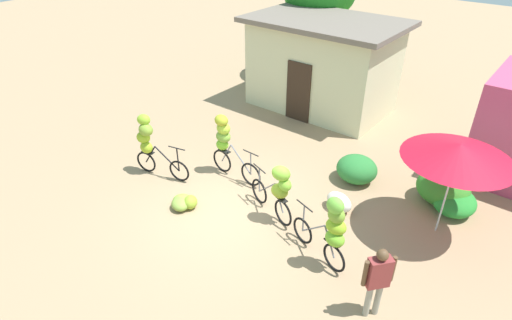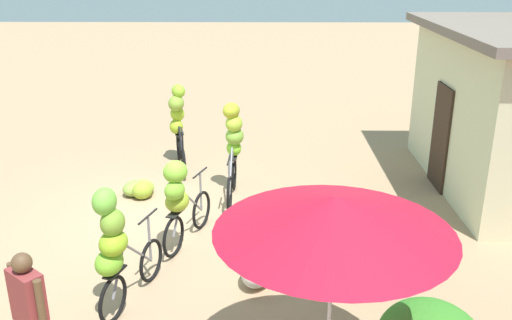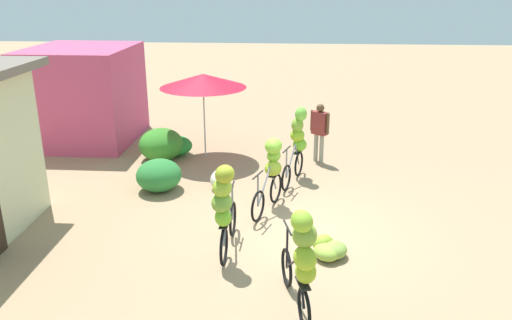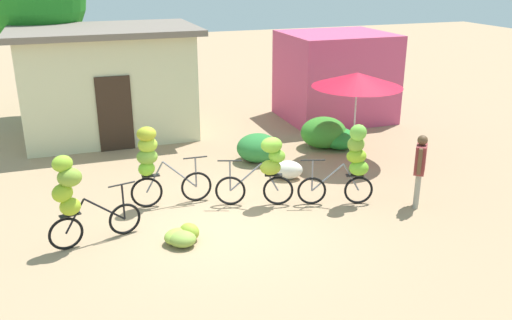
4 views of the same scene
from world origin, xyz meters
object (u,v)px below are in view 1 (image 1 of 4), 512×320
at_px(market_umbrella, 459,152).
at_px(bicycle_leftmost, 149,141).
at_px(produce_sack, 339,202).
at_px(person_vendor, 378,277).
at_px(bicycle_near_pile, 226,141).
at_px(banana_pile_on_ground, 184,202).
at_px(bicycle_center_loaded, 278,188).
at_px(building_low, 323,64).
at_px(bicycle_by_shop, 331,227).

height_order(market_umbrella, bicycle_leftmost, market_umbrella).
distance_m(market_umbrella, bicycle_leftmost, 7.32).
distance_m(produce_sack, person_vendor, 3.08).
bearing_deg(bicycle_leftmost, produce_sack, 20.29).
bearing_deg(market_umbrella, bicycle_near_pile, -167.14).
xyz_separation_m(bicycle_near_pile, produce_sack, (3.15, 0.49, -0.80)).
bearing_deg(banana_pile_on_ground, bicycle_center_loaded, 27.79).
xyz_separation_m(bicycle_leftmost, bicycle_near_pile, (1.58, 1.25, 0.02)).
relative_size(bicycle_center_loaded, banana_pile_on_ground, 1.97).
relative_size(building_low, bicycle_by_shop, 2.92).
height_order(produce_sack, person_vendor, person_vendor).
distance_m(bicycle_leftmost, bicycle_center_loaded, 3.82).
bearing_deg(building_low, bicycle_center_loaded, -67.23).
bearing_deg(produce_sack, bicycle_by_shop, -67.93).
bearing_deg(bicycle_center_loaded, produce_sack, 51.28).
bearing_deg(produce_sack, building_low, 125.58).
height_order(bicycle_leftmost, bicycle_by_shop, bicycle_by_shop).
height_order(market_umbrella, person_vendor, market_umbrella).
distance_m(building_low, market_umbrella, 7.02).
bearing_deg(building_low, bicycle_by_shop, -57.60).
distance_m(bicycle_leftmost, produce_sack, 5.10).
bearing_deg(bicycle_near_pile, produce_sack, 8.87).
bearing_deg(bicycle_near_pile, bicycle_leftmost, -141.46).
bearing_deg(person_vendor, bicycle_by_shop, 154.83).
bearing_deg(person_vendor, banana_pile_on_ground, 179.45).
distance_m(bicycle_center_loaded, banana_pile_on_ground, 2.40).
relative_size(bicycle_leftmost, bicycle_near_pile, 0.99).
xyz_separation_m(bicycle_leftmost, bicycle_by_shop, (5.42, 0.02, -0.03)).
distance_m(bicycle_by_shop, banana_pile_on_ground, 3.80).
height_order(bicycle_near_pile, bicycle_center_loaded, bicycle_near_pile).
bearing_deg(bicycle_by_shop, banana_pile_on_ground, -171.83).
bearing_deg(bicycle_center_loaded, person_vendor, -21.15).
distance_m(banana_pile_on_ground, person_vendor, 4.96).
bearing_deg(person_vendor, produce_sack, 129.87).
bearing_deg(bicycle_leftmost, bicycle_near_pile, 38.54).
xyz_separation_m(building_low, bicycle_leftmost, (-1.22, -6.65, -0.56)).
distance_m(bicycle_center_loaded, produce_sack, 1.66).
relative_size(building_low, produce_sack, 7.24).
height_order(banana_pile_on_ground, person_vendor, person_vendor).
bearing_deg(market_umbrella, person_vendor, -93.33).
bearing_deg(person_vendor, building_low, 127.00).
xyz_separation_m(bicycle_leftmost, banana_pile_on_ground, (1.75, -0.51, -0.86)).
height_order(market_umbrella, bicycle_center_loaded, market_umbrella).
distance_m(market_umbrella, bicycle_near_pile, 5.48).
relative_size(building_low, banana_pile_on_ground, 6.42).
xyz_separation_m(bicycle_leftmost, person_vendor, (6.64, -0.55, -0.06)).
bearing_deg(bicycle_center_loaded, bicycle_by_shop, -18.03).
bearing_deg(bicycle_near_pile, person_vendor, -19.62).
height_order(bicycle_by_shop, produce_sack, bicycle_by_shop).
relative_size(bicycle_leftmost, person_vendor, 1.12).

